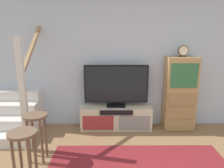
{
  "coord_description": "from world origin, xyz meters",
  "views": [
    {
      "loc": [
        -0.4,
        -1.69,
        1.85
      ],
      "look_at": [
        -0.38,
        1.78,
        1.01
      ],
      "focal_mm": 33.68,
      "sensor_mm": 36.0,
      "label": 1
    }
  ],
  "objects_px": {
    "bar_stool_near": "(24,146)",
    "bar_stool_far": "(36,126)",
    "desk_clock": "(183,51)",
    "side_cabinet": "(180,94)",
    "television": "(116,85)",
    "media_console": "(116,117)"
  },
  "relations": [
    {
      "from": "media_console",
      "to": "bar_stool_near",
      "type": "height_order",
      "value": "bar_stool_near"
    },
    {
      "from": "desk_clock",
      "to": "bar_stool_far",
      "type": "xyz_separation_m",
      "value": [
        -2.42,
        -1.06,
        -1.0
      ]
    },
    {
      "from": "media_console",
      "to": "television",
      "type": "height_order",
      "value": "television"
    },
    {
      "from": "media_console",
      "to": "television",
      "type": "xyz_separation_m",
      "value": [
        0.0,
        0.02,
        0.66
      ]
    },
    {
      "from": "television",
      "to": "bar_stool_near",
      "type": "height_order",
      "value": "television"
    },
    {
      "from": "media_console",
      "to": "side_cabinet",
      "type": "bearing_deg",
      "value": 0.48
    },
    {
      "from": "desk_clock",
      "to": "bar_stool_near",
      "type": "height_order",
      "value": "desk_clock"
    },
    {
      "from": "bar_stool_far",
      "to": "television",
      "type": "bearing_deg",
      "value": 42.37
    },
    {
      "from": "side_cabinet",
      "to": "television",
      "type": "bearing_deg",
      "value": 179.37
    },
    {
      "from": "bar_stool_far",
      "to": "desk_clock",
      "type": "bearing_deg",
      "value": 23.6
    },
    {
      "from": "side_cabinet",
      "to": "bar_stool_far",
      "type": "height_order",
      "value": "side_cabinet"
    },
    {
      "from": "side_cabinet",
      "to": "bar_stool_near",
      "type": "height_order",
      "value": "side_cabinet"
    },
    {
      "from": "television",
      "to": "bar_stool_near",
      "type": "bearing_deg",
      "value": -125.12
    },
    {
      "from": "side_cabinet",
      "to": "bar_stool_near",
      "type": "bearing_deg",
      "value": -145.73
    },
    {
      "from": "media_console",
      "to": "bar_stool_near",
      "type": "distance_m",
      "value": 2.0
    },
    {
      "from": "bar_stool_near",
      "to": "desk_clock",
      "type": "bearing_deg",
      "value": 34.05
    },
    {
      "from": "desk_clock",
      "to": "bar_stool_near",
      "type": "relative_size",
      "value": 0.3
    },
    {
      "from": "media_console",
      "to": "bar_stool_far",
      "type": "bearing_deg",
      "value": -138.26
    },
    {
      "from": "bar_stool_near",
      "to": "bar_stool_far",
      "type": "distance_m",
      "value": 0.55
    },
    {
      "from": "side_cabinet",
      "to": "bar_stool_far",
      "type": "relative_size",
      "value": 1.98
    },
    {
      "from": "media_console",
      "to": "bar_stool_far",
      "type": "xyz_separation_m",
      "value": [
        -1.19,
        -1.06,
        0.31
      ]
    },
    {
      "from": "bar_stool_near",
      "to": "bar_stool_far",
      "type": "bearing_deg",
      "value": 93.94
    }
  ]
}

